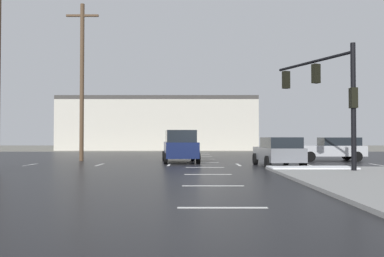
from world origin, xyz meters
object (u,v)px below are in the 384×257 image
suv_navy (180,145)px  sedan_grey (279,151)px  traffic_signal_mast (329,88)px  sedan_silver (332,148)px  utility_pole_far (82,79)px

suv_navy → sedan_grey: bearing=-132.0°
traffic_signal_mast → sedan_silver: size_ratio=1.24×
sedan_grey → suv_navy: 6.71m
suv_navy → sedan_silver: bearing=-87.1°
sedan_silver → utility_pole_far: size_ratio=0.43×
traffic_signal_mast → utility_pole_far: bearing=35.7°
sedan_grey → sedan_silver: (4.83, 5.53, 0.00)m
traffic_signal_mast → sedan_grey: size_ratio=1.23×
sedan_grey → utility_pole_far: (-12.12, 5.43, 4.72)m
sedan_silver → utility_pole_far: 17.60m
traffic_signal_mast → sedan_grey: bearing=12.2°
sedan_grey → utility_pole_far: bearing=63.4°
suv_navy → utility_pole_far: bearing=72.0°
traffic_signal_mast → sedan_grey: 4.39m
suv_navy → sedan_silver: suv_navy is taller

